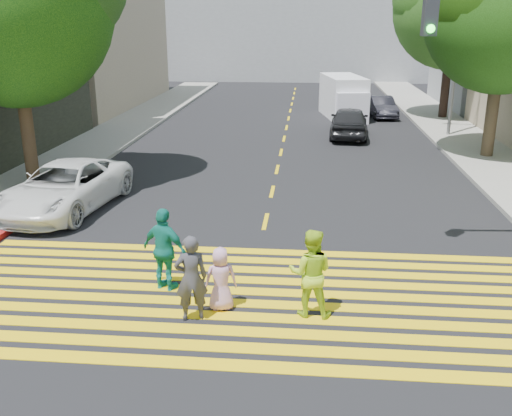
# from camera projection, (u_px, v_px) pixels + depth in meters

# --- Properties ---
(ground) EXTENTS (120.00, 120.00, 0.00)m
(ground) POSITION_uv_depth(u_px,v_px,m) (241.00, 329.00, 10.68)
(ground) COLOR black
(sidewalk_left) EXTENTS (3.00, 40.00, 0.15)m
(sidewalk_left) POSITION_uv_depth(u_px,v_px,m) (137.00, 121.00, 32.19)
(sidewalk_left) COLOR gray
(sidewalk_left) RESTS_ON ground
(sidewalk_right) EXTENTS (3.00, 60.00, 0.15)m
(sidewalk_right) POSITION_uv_depth(u_px,v_px,m) (482.00, 155.00, 24.10)
(sidewalk_right) COLOR gray
(sidewalk_right) RESTS_ON ground
(curb_red) EXTENTS (0.20, 8.00, 0.16)m
(curb_red) POSITION_uv_depth(u_px,v_px,m) (34.00, 212.00, 16.92)
(curb_red) COLOR maroon
(curb_red) RESTS_ON ground
(crosswalk) EXTENTS (13.40, 5.30, 0.01)m
(crosswalk) POSITION_uv_depth(u_px,v_px,m) (248.00, 297.00, 11.89)
(crosswalk) COLOR yellow
(crosswalk) RESTS_ON ground
(lane_line) EXTENTS (0.12, 34.40, 0.01)m
(lane_line) POSITION_uv_depth(u_px,v_px,m) (288.00, 123.00, 31.95)
(lane_line) COLOR yellow
(lane_line) RESTS_ON ground
(building_left_tan) EXTENTS (12.00, 16.00, 10.00)m
(building_left_tan) POSITION_uv_depth(u_px,v_px,m) (46.00, 28.00, 36.96)
(building_left_tan) COLOR tan
(building_left_tan) RESTS_ON ground
(backdrop_block) EXTENTS (30.00, 8.00, 12.00)m
(backdrop_block) POSITION_uv_depth(u_px,v_px,m) (299.00, 14.00, 54.17)
(backdrop_block) COLOR gray
(backdrop_block) RESTS_ON ground
(tree_right_near) EXTENTS (7.90, 7.83, 8.96)m
(tree_right_near) POSITION_uv_depth(u_px,v_px,m) (507.00, 5.00, 21.88)
(tree_right_near) COLOR #483822
(tree_right_near) RESTS_ON ground
(tree_right_far) EXTENTS (7.73, 7.40, 9.51)m
(tree_right_far) POSITION_uv_depth(u_px,v_px,m) (455.00, 2.00, 31.08)
(tree_right_far) COLOR black
(tree_right_far) RESTS_ON ground
(pedestrian_man) EXTENTS (0.72, 0.59, 1.72)m
(pedestrian_man) POSITION_uv_depth(u_px,v_px,m) (191.00, 278.00, 10.79)
(pedestrian_man) COLOR #3A3940
(pedestrian_man) RESTS_ON ground
(pedestrian_woman) EXTENTS (0.91, 0.73, 1.77)m
(pedestrian_woman) POSITION_uv_depth(u_px,v_px,m) (311.00, 273.00, 10.94)
(pedestrian_woman) COLOR #B5DF25
(pedestrian_woman) RESTS_ON ground
(pedestrian_child) EXTENTS (0.70, 0.53, 1.31)m
(pedestrian_child) POSITION_uv_depth(u_px,v_px,m) (221.00, 279.00, 11.23)
(pedestrian_child) COLOR #D299BE
(pedestrian_child) RESTS_ON ground
(pedestrian_extra) EXTENTS (1.15, 0.82, 1.81)m
(pedestrian_extra) POSITION_uv_depth(u_px,v_px,m) (165.00, 250.00, 11.99)
(pedestrian_extra) COLOR #158274
(pedestrian_extra) RESTS_ON ground
(white_sedan) EXTENTS (2.99, 5.42, 1.44)m
(white_sedan) POSITION_uv_depth(u_px,v_px,m) (65.00, 187.00, 17.15)
(white_sedan) COLOR white
(white_sedan) RESTS_ON ground
(dark_car_near) EXTENTS (2.11, 4.57, 1.52)m
(dark_car_near) POSITION_uv_depth(u_px,v_px,m) (349.00, 122.00, 27.84)
(dark_car_near) COLOR black
(dark_car_near) RESTS_ON ground
(silver_car) EXTENTS (1.87, 4.29, 1.23)m
(silver_car) POSITION_uv_depth(u_px,v_px,m) (347.00, 98.00, 37.55)
(silver_car) COLOR gray
(silver_car) RESTS_ON ground
(dark_car_parked) EXTENTS (1.67, 3.79, 1.21)m
(dark_car_parked) POSITION_uv_depth(u_px,v_px,m) (381.00, 107.00, 33.64)
(dark_car_parked) COLOR black
(dark_car_parked) RESTS_ON ground
(white_van) EXTENTS (2.70, 5.30, 2.39)m
(white_van) POSITION_uv_depth(u_px,v_px,m) (344.00, 98.00, 33.29)
(white_van) COLOR white
(white_van) RESTS_ON ground
(street_lamp) EXTENTS (1.99, 0.52, 8.80)m
(street_lamp) POSITION_uv_depth(u_px,v_px,m) (455.00, 30.00, 26.51)
(street_lamp) COLOR gray
(street_lamp) RESTS_ON ground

